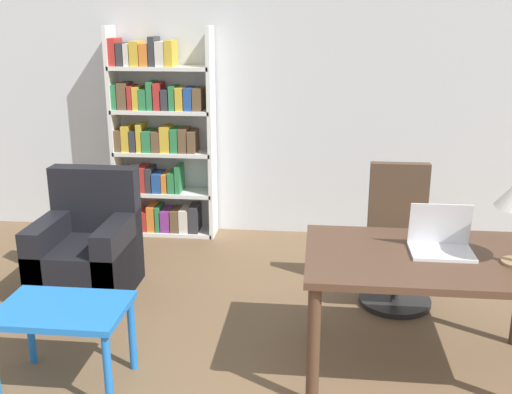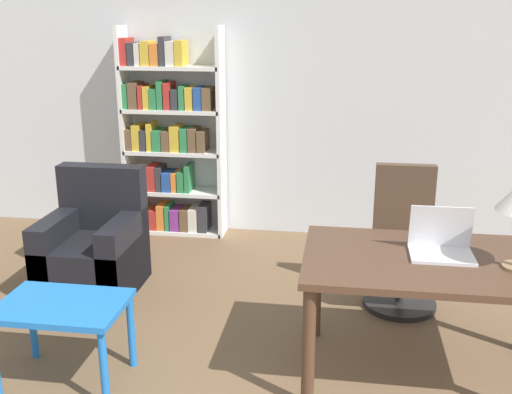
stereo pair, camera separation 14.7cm
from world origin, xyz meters
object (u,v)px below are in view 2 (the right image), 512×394
(desk, at_px, (430,275))
(side_table_blue, at_px, (63,315))
(bookshelf, at_px, (168,141))
(armchair, at_px, (94,252))
(office_chair, at_px, (403,245))
(laptop, at_px, (441,245))

(desk, height_order, side_table_blue, desk)
(side_table_blue, distance_m, bookshelf, 2.60)
(armchair, height_order, bookshelf, bookshelf)
(armchair, relative_size, bookshelf, 0.47)
(side_table_blue, relative_size, bookshelf, 0.36)
(desk, relative_size, side_table_blue, 2.02)
(desk, xyz_separation_m, office_chair, (-0.06, 0.95, -0.19))
(desk, xyz_separation_m, armchair, (-2.36, 0.85, -0.34))
(office_chair, relative_size, armchair, 1.10)
(desk, relative_size, bookshelf, 0.72)
(laptop, relative_size, side_table_blue, 0.50)
(side_table_blue, relative_size, armchair, 0.76)
(laptop, bearing_deg, armchair, 162.16)
(desk, bearing_deg, armchair, 160.31)
(armchair, bearing_deg, office_chair, 2.61)
(desk, relative_size, office_chair, 1.39)
(desk, bearing_deg, side_table_blue, -169.92)
(laptop, distance_m, bookshelf, 3.07)
(desk, height_order, office_chair, office_chair)
(office_chair, bearing_deg, desk, -86.51)
(desk, height_order, laptop, laptop)
(office_chair, height_order, armchair, office_chair)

